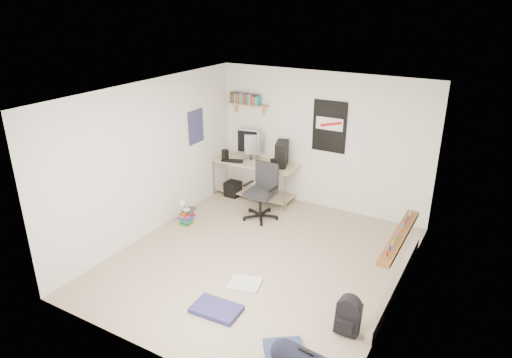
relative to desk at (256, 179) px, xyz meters
The scene contains 25 objects.
floor 2.36m from the desk, 58.92° to the right, with size 4.00×4.50×0.01m, color gray.
ceiling 3.17m from the desk, 58.92° to the right, with size 4.00×4.50×0.01m, color white.
back_wall 1.52m from the desk, 11.94° to the left, with size 4.00×0.01×2.50m, color silver.
left_wall 2.33m from the desk, 111.79° to the right, with size 0.01×4.50×2.50m, color silver.
right_wall 3.88m from the desk, 31.92° to the right, with size 0.01×4.50×2.50m, color silver.
desk is the anchor object (origin of this frame).
monitor_left 0.67m from the desk, behind, with size 0.43×0.11×0.47m, color #97979B.
monitor_right 0.61m from the desk, behind, with size 0.35×0.09×0.39m, color #AEAFB3.
pc_tower 0.85m from the desk, ahead, with size 0.20×0.42×0.44m, color black.
keyboard 0.62m from the desk, 137.31° to the right, with size 0.42×0.15×0.02m, color black.
speaker_left 0.77m from the desk, 147.65° to the right, with size 0.10×0.10×0.20m, color black.
speaker_right 0.74m from the desk, 24.64° to the right, with size 0.08×0.08×0.16m, color black.
office_chair 0.95m from the desk, 55.24° to the right, with size 0.65×0.65×1.00m, color black.
wall_shelf 1.44m from the desk, 150.22° to the left, with size 0.80×0.22×0.24m, color tan.
poster_back_wall 1.81m from the desk, ahead, with size 0.62×0.03×0.92m, color black.
poster_left_wall 1.59m from the desk, 134.26° to the right, with size 0.02×0.42×0.60m, color navy.
window 3.74m from the desk, 28.31° to the right, with size 0.10×1.50×1.26m, color brown.
baseboard_heater 3.60m from the desk, 28.28° to the right, with size 0.08×2.50×0.18m, color #B7B2A8.
backpack 4.06m from the desk, 44.74° to the right, with size 0.28×0.22×0.37m, color black.
tshirt 3.00m from the desk, 63.02° to the right, with size 0.42×0.35×0.04m, color silver.
jeans_a 3.59m from the desk, 68.06° to the right, with size 0.61×0.39×0.07m, color navy.
jeans_b 4.25m from the desk, 55.88° to the right, with size 0.44×0.33×0.05m, color navy.
book_stack 1.68m from the desk, 105.75° to the right, with size 0.42×0.35×0.29m, color olive.
desk_lamp 1.68m from the desk, 104.91° to the right, with size 0.12×0.19×0.19m, color white.
subwoofer 0.51m from the desk, 154.65° to the right, with size 0.27×0.27×0.30m, color black.
Camera 1 is at (2.89, -5.13, 3.67)m, focal length 32.00 mm.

